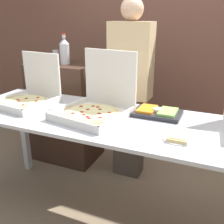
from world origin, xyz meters
TOP-DOWN VIEW (x-y plane):
  - ground_plane at (0.00, 0.00)m, footprint 16.00×16.00m
  - brick_wall_behind at (0.00, 1.70)m, footprint 10.00×0.06m
  - buffet_table at (0.00, 0.00)m, footprint 2.43×0.79m
  - pizza_box_far_left at (-0.14, 0.03)m, footprint 0.54×0.55m
  - pizza_box_far_right at (-0.78, 0.04)m, footprint 0.46×0.48m
  - paper_plate_front_left at (0.50, -0.15)m, footprint 0.21×0.21m
  - veggie_tray at (0.28, 0.20)m, footprint 0.35×0.24m
  - sideboard_podium at (-0.90, 0.76)m, footprint 0.71×0.51m
  - soda_bottle at (-0.84, 0.70)m, footprint 0.10×0.10m
  - soda_can_silver at (-1.04, 0.83)m, footprint 0.07×0.07m
  - person_guest_plaid at (-0.12, 0.72)m, footprint 0.40×0.22m

SIDE VIEW (x-z plane):
  - ground_plane at x=0.00m, z-range 0.00..0.00m
  - sideboard_podium at x=-0.90m, z-range 0.00..1.12m
  - buffet_table at x=0.00m, z-range 0.34..1.24m
  - paper_plate_front_left at x=0.50m, z-range 0.89..0.92m
  - veggie_tray at x=0.28m, z-range 0.89..0.95m
  - person_guest_plaid at x=-0.12m, z-range 0.04..1.80m
  - pizza_box_far_right at x=-0.78m, z-range 0.77..1.18m
  - pizza_box_far_left at x=-0.14m, z-range 0.75..1.21m
  - soda_can_silver at x=-1.04m, z-range 1.12..1.25m
  - soda_bottle at x=-0.84m, z-range 1.10..1.41m
  - brick_wall_behind at x=0.00m, z-range 0.00..2.80m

